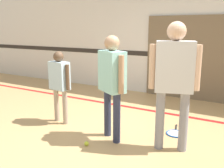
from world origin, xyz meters
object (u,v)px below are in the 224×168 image
person_instructor (112,77)px  tennis_ball_near_instructor (87,144)px  person_student_left (60,79)px  person_student_right (174,73)px  racket_spare_on_floor (176,133)px  tennis_ball_by_spare_racket (185,131)px

person_instructor → tennis_ball_near_instructor: size_ratio=23.72×
person_student_left → person_student_right: size_ratio=0.73×
person_instructor → tennis_ball_near_instructor: (-0.20, -0.40, -0.94)m
person_instructor → person_student_left: 1.16m
racket_spare_on_floor → person_instructor: bearing=116.3°
person_instructor → racket_spare_on_floor: size_ratio=2.86×
tennis_ball_near_instructor → tennis_ball_by_spare_racket: 1.63m
person_student_right → tennis_ball_by_spare_racket: bearing=-111.6°
person_student_left → person_student_right: 2.04m
person_instructor → person_student_left: person_instructor is taller
racket_spare_on_floor → tennis_ball_near_instructor: tennis_ball_near_instructor is taller
person_student_right → person_instructor: bearing=-11.2°
person_student_right → tennis_ball_by_spare_racket: person_student_right is taller
person_instructor → person_student_left: (-1.14, 0.14, -0.18)m
racket_spare_on_floor → person_student_left: bearing=91.7°
person_student_left → tennis_ball_by_spare_racket: bearing=25.9°
person_student_left → person_student_right: bearing=7.7°
person_student_right → tennis_ball_near_instructor: size_ratio=26.49×
person_instructor → racket_spare_on_floor: 1.41m
person_student_left → tennis_ball_by_spare_racket: (2.06, 0.64, -0.76)m
tennis_ball_by_spare_racket → person_instructor: bearing=-139.7°
tennis_ball_near_instructor → racket_spare_on_floor: bearing=46.7°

